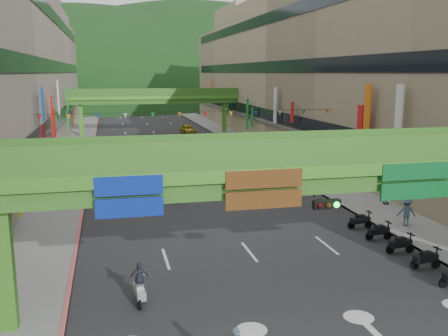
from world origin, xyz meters
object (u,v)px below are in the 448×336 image
overpass_near (319,183)px  pedestrian_red (335,172)px  car_yellow (188,129)px  car_silver (160,160)px  scooter_rider_mid (255,175)px

overpass_near → pedestrian_red: (11.27, 21.71, -4.32)m
car_yellow → pedestrian_red: size_ratio=2.51×
car_silver → overpass_near: bearing=-94.2°
overpass_near → car_yellow: size_ratio=6.28×
car_silver → car_yellow: bearing=65.5°
overpass_near → car_yellow: (4.16, 59.28, -4.45)m
overpass_near → car_yellow: overpass_near is taller
scooter_rider_mid → car_silver: size_ratio=0.50×
car_yellow → pedestrian_red: bearing=-87.6°
scooter_rider_mid → car_silver: scooter_rider_mid is taller
scooter_rider_mid → pedestrian_red: bearing=4.6°
car_silver → pedestrian_red: 17.94m
car_yellow → pedestrian_red: pedestrian_red is taller
car_yellow → pedestrian_red: 38.24m
car_silver → scooter_rider_mid: bearing=-69.0°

